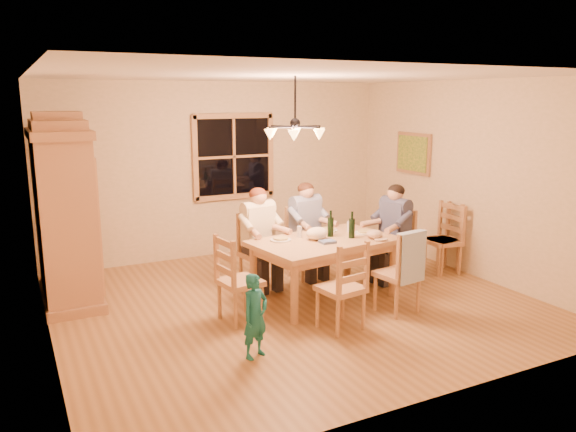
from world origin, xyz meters
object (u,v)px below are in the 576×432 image
chair_far_left (259,266)px  chair_spare_front (440,251)px  chair_near_left (340,302)px  adult_plaid_man (306,218)px  wine_bottle_b (352,225)px  adult_slate_man (394,221)px  child (255,316)px  armoire (65,217)px  wine_bottle_a (331,224)px  chair_end_right (393,260)px  dining_table (324,248)px  chair_spare_back (442,252)px  chair_end_left (240,295)px  chandelier (295,131)px  adult_woman (259,226)px  chair_far_right (306,256)px  chair_near_right (397,286)px

chair_far_left → chair_spare_front: same height
chair_near_left → adult_plaid_man: adult_plaid_man is taller
wine_bottle_b → chair_spare_front: 1.85m
adult_slate_man → child: 2.90m
wine_bottle_b → armoire: bearing=155.4°
chair_far_left → wine_bottle_a: wine_bottle_a is taller
chair_end_right → chair_spare_front: 0.88m
chair_far_left → chair_near_left: 1.63m
dining_table → chair_spare_back: bearing=5.0°
chair_end_left → adult_slate_man: bearing=90.0°
armoire → wine_bottle_a: bearing=-23.2°
chair_end_right → chair_spare_front: same height
wine_bottle_b → child: 2.07m
chair_far_left → wine_bottle_b: size_ratio=3.00×
wine_bottle_a → chair_far_left: bearing=137.5°
chair_end_left → chair_end_right: same height
adult_slate_man → chair_far_left: bearing=63.4°
adult_slate_man → chair_spare_back: size_ratio=0.88×
chair_far_left → wine_bottle_a: size_ratio=3.00×
chandelier → adult_woman: chandelier is taller
chair_spare_back → chair_near_left: bearing=123.6°
chandelier → child: size_ratio=0.92×
chandelier → chair_far_left: (-0.16, 0.70, -1.77)m
chair_end_left → wine_bottle_b: wine_bottle_b is taller
dining_table → wine_bottle_a: bearing=35.6°
chair_far_left → child: bearing=56.5°
adult_plaid_man → chair_far_left: bearing=-0.0°
adult_slate_man → armoire: bearing=64.8°
chair_far_right → chair_near_right: (0.34, -1.60, 0.00)m
chair_near_right → chair_far_left: bearing=117.9°
chair_end_left → chair_far_right: bearing=118.0°
chair_far_right → chair_spare_back: bearing=151.5°
chair_near_right → wine_bottle_b: (-0.20, 0.67, 0.62)m
adult_plaid_man → chair_near_right: bearing=93.4°
chair_far_left → chair_near_right: bearing=117.9°
armoire → adult_woman: size_ratio=2.63×
chandelier → adult_slate_man: chandelier is taller
chair_far_left → chair_end_right: bearing=153.4°
chair_end_right → armoire: bearing=64.8°
chair_near_left → chair_spare_front: size_ratio=1.00×
wine_bottle_a → child: wine_bottle_a is taller
armoire → chair_far_left: 2.46m
chair_far_right → adult_plaid_man: bearing=36.4°
wine_bottle_a → adult_woman: bearing=137.5°
adult_woman → chair_spare_back: size_ratio=0.88×
chair_spare_front → wine_bottle_a: bearing=85.7°
adult_woman → adult_slate_man: same height
chair_far_left → chair_spare_back: size_ratio=1.00×
chandelier → armoire: size_ratio=0.33×
adult_slate_man → wine_bottle_b: adult_slate_man is taller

